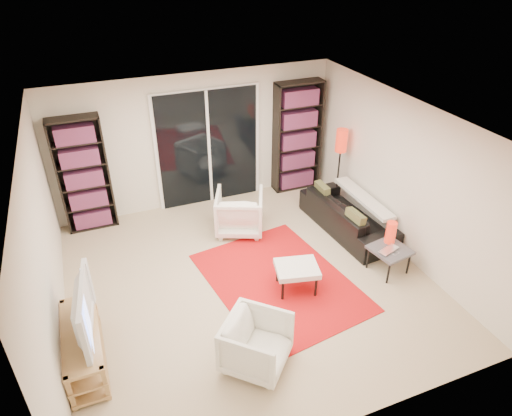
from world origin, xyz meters
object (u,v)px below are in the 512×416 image
object	(u,v)px
sofa	(348,215)
armchair_front	(257,344)
armchair_back	(239,212)
floor_lamp	(341,148)
bookshelf_right	(297,137)
ottoman	(297,269)
bookshelf_left	(84,175)
tv_stand	(84,346)
side_table	(390,251)

from	to	relation	value
sofa	armchair_front	size ratio (longest dim) A/B	2.68
armchair_front	armchair_back	bearing A→B (deg)	27.41
armchair_front	floor_lamp	world-z (taller)	floor_lamp
armchair_back	bookshelf_right	bearing A→B (deg)	-122.65
bookshelf_right	floor_lamp	xyz separation A→B (m)	(0.38, -0.92, 0.09)
ottoman	sofa	bearing A→B (deg)	35.56
bookshelf_right	floor_lamp	bearing A→B (deg)	-67.20
armchair_front	floor_lamp	bearing A→B (deg)	-0.15
ottoman	bookshelf_right	bearing A→B (deg)	64.27
bookshelf_left	ottoman	xyz separation A→B (m)	(2.52, -2.77, -0.63)
bookshelf_left	bookshelf_right	distance (m)	3.85
armchair_back	armchair_front	size ratio (longest dim) A/B	1.10
bookshelf_right	tv_stand	xyz separation A→B (m)	(-4.18, -3.03, -0.79)
bookshelf_right	side_table	distance (m)	2.99
floor_lamp	tv_stand	bearing A→B (deg)	-155.16
sofa	armchair_front	xyz separation A→B (m)	(-2.48, -2.06, 0.05)
armchair_front	side_table	size ratio (longest dim) A/B	1.19
sofa	ottoman	xyz separation A→B (m)	(-1.47, -1.05, 0.07)
armchair_front	side_table	world-z (taller)	armchair_front
sofa	floor_lamp	bearing A→B (deg)	-21.69
armchair_back	floor_lamp	distance (m)	2.10
bookshelf_left	floor_lamp	size ratio (longest dim) A/B	1.32
bookshelf_right	armchair_front	xyz separation A→B (m)	(-2.34, -3.78, -0.73)
bookshelf_left	tv_stand	world-z (taller)	bookshelf_left
bookshelf_left	sofa	world-z (taller)	bookshelf_left
sofa	armchair_front	distance (m)	3.22
bookshelf_left	sofa	size ratio (longest dim) A/B	1.02
bookshelf_left	ottoman	bearing A→B (deg)	-47.72
sofa	armchair_back	world-z (taller)	armchair_back
bookshelf_right	sofa	size ratio (longest dim) A/B	1.10
bookshelf_left	bookshelf_right	world-z (taller)	bookshelf_right
bookshelf_left	floor_lamp	world-z (taller)	bookshelf_left
tv_stand	side_table	distance (m)	4.29
floor_lamp	ottoman	bearing A→B (deg)	-132.86
armchair_back	ottoman	size ratio (longest dim) A/B	1.16
ottoman	floor_lamp	size ratio (longest dim) A/B	0.46
sofa	side_table	world-z (taller)	sofa
bookshelf_left	tv_stand	distance (m)	3.13
sofa	armchair_back	distance (m)	1.82
armchair_front	sofa	bearing A→B (deg)	-6.78
armchair_front	floor_lamp	distance (m)	4.03
bookshelf_right	armchair_back	bearing A→B (deg)	-145.79
armchair_front	side_table	xyz separation A→B (m)	(2.45, 0.87, 0.03)
tv_stand	floor_lamp	size ratio (longest dim) A/B	0.86
side_table	bookshelf_right	bearing A→B (deg)	92.17
armchair_front	floor_lamp	size ratio (longest dim) A/B	0.48
armchair_back	side_table	size ratio (longest dim) A/B	1.31
bookshelf_left	armchair_back	xyz separation A→B (m)	(2.29, -1.06, -0.62)
sofa	side_table	distance (m)	1.19
bookshelf_left	bookshelf_right	xyz separation A→B (m)	(3.85, -0.00, 0.07)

